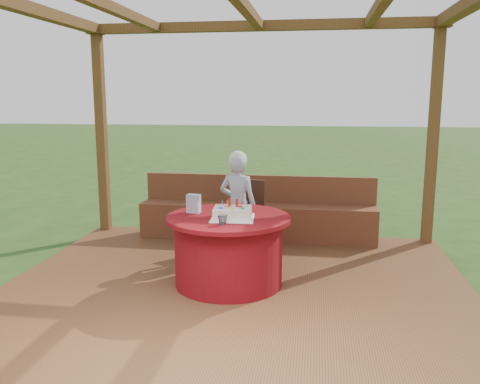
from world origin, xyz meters
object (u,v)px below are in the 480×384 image
table (229,250)px  drinking_glass (223,220)px  gift_bag (194,204)px  chair (247,213)px  elderly_woman (238,202)px  birthday_cake (233,213)px  bench (257,218)px

table → drinking_glass: drinking_glass is taller
table → gift_bag: bearing=165.2°
chair → gift_bag: bearing=-109.4°
table → gift_bag: gift_bag is taller
elderly_woman → birthday_cake: elderly_woman is taller
elderly_woman → drinking_glass: elderly_woman is taller
bench → gift_bag: size_ratio=16.55×
table → bench: bearing=87.2°
chair → gift_bag: gift_bag is taller
chair → gift_bag: size_ratio=4.60×
birthday_cake → gift_bag: (-0.42, 0.18, 0.04)m
elderly_woman → birthday_cake: size_ratio=2.80×
elderly_woman → gift_bag: 0.93m
gift_bag → table: bearing=-5.4°
drinking_glass → chair: bearing=89.7°
birthday_cake → drinking_glass: birthday_cake is taller
table → birthday_cake: size_ratio=2.77×
chair → elderly_woman: size_ratio=0.69×
gift_bag → birthday_cake: bearing=-14.3°
bench → elderly_woman: 0.79m
chair → birthday_cake: 1.29m
chair → elderly_woman: elderly_woman is taller
gift_bag → bench: bearing=83.5°
elderly_woman → birthday_cake: 1.06m
table → drinking_glass: size_ratio=12.91×
table → birthday_cake: (0.05, -0.09, 0.39)m
elderly_woman → birthday_cake: (0.11, -1.05, 0.12)m
chair → bench: bearing=82.1°
bench → elderly_woman: elderly_woman is taller
bench → birthday_cake: (-0.03, -1.75, 0.47)m
elderly_woman → gift_bag: elderly_woman is taller
table → elderly_woman: size_ratio=0.99×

